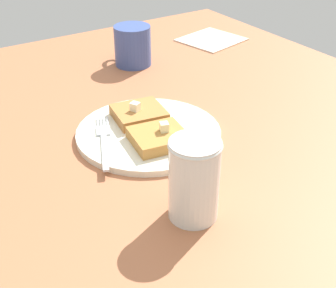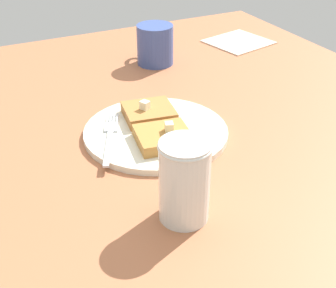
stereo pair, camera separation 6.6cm
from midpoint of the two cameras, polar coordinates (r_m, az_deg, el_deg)
table_surface at (r=79.75cm, az=1.02°, el=1.31°), size 104.49×104.49×2.47cm
plate at (r=76.40cm, az=0.97°, el=1.43°), size 23.57×23.57×1.07cm
toast_slice_left at (r=72.21cm, az=2.02°, el=0.76°), size 8.86×9.31×1.83cm
toast_slice_middle at (r=79.27cm, az=0.02°, el=3.78°), size 8.86×9.31×1.83cm
butter_pat_primary at (r=71.75cm, az=2.76°, el=2.03°), size 1.76×1.68×1.42cm
butter_pat_secondary at (r=78.18cm, az=-0.43°, el=4.70°), size 1.84×1.77×1.42cm
fork at (r=74.51cm, az=-4.56°, el=1.07°), size 15.16×7.92×0.36cm
syrup_jar at (r=57.04cm, az=5.32°, el=-4.84°), size 6.54×6.54×10.87cm
napkin at (r=119.31cm, az=10.20°, el=12.12°), size 15.62×16.34×0.30cm
coffee_mug at (r=103.45cm, az=0.23°, el=12.02°), size 10.68×7.86×8.57cm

